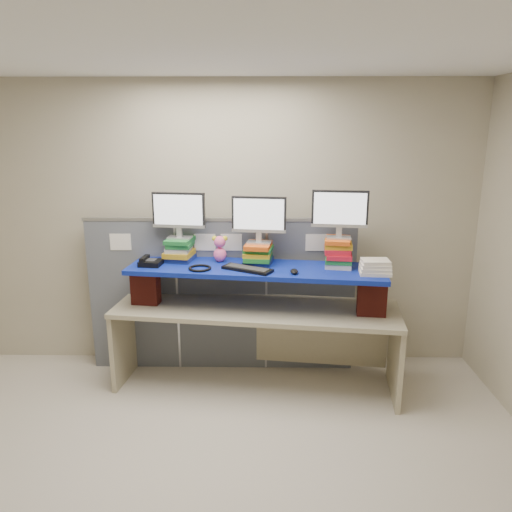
{
  "coord_description": "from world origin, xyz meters",
  "views": [
    {
      "loc": [
        0.39,
        -2.82,
        2.39
      ],
      "look_at": [
        0.34,
        1.42,
        1.26
      ],
      "focal_mm": 35.0,
      "sensor_mm": 36.0,
      "label": 1
    }
  ],
  "objects_px": {
    "desk_phone": "(150,262)",
    "keyboard": "(247,269)",
    "monitor_center": "(259,217)",
    "desk": "(256,323)",
    "monitor_right": "(340,211)",
    "blue_board": "(256,269)",
    "monitor_left": "(179,213)"
  },
  "relations": [
    {
      "from": "desk",
      "to": "keyboard",
      "type": "xyz_separation_m",
      "value": [
        -0.07,
        -0.11,
        0.55
      ]
    },
    {
      "from": "desk",
      "to": "monitor_left",
      "type": "height_order",
      "value": "monitor_left"
    },
    {
      "from": "monitor_left",
      "to": "monitor_center",
      "type": "height_order",
      "value": "monitor_left"
    },
    {
      "from": "monitor_left",
      "to": "keyboard",
      "type": "distance_m",
      "value": 0.83
    },
    {
      "from": "blue_board",
      "to": "keyboard",
      "type": "relative_size",
      "value": 4.9
    },
    {
      "from": "monitor_center",
      "to": "monitor_right",
      "type": "height_order",
      "value": "monitor_right"
    },
    {
      "from": "blue_board",
      "to": "monitor_left",
      "type": "height_order",
      "value": "monitor_left"
    },
    {
      "from": "keyboard",
      "to": "monitor_left",
      "type": "bearing_deg",
      "value": -177.94
    },
    {
      "from": "monitor_left",
      "to": "monitor_right",
      "type": "bearing_deg",
      "value": 0.0
    },
    {
      "from": "blue_board",
      "to": "monitor_left",
      "type": "xyz_separation_m",
      "value": [
        -0.7,
        0.21,
        0.47
      ]
    },
    {
      "from": "blue_board",
      "to": "monitor_right",
      "type": "xyz_separation_m",
      "value": [
        0.72,
        0.03,
        0.52
      ]
    },
    {
      "from": "desk_phone",
      "to": "keyboard",
      "type": "bearing_deg",
      "value": -2.76
    },
    {
      "from": "monitor_center",
      "to": "desk_phone",
      "type": "height_order",
      "value": "monitor_center"
    },
    {
      "from": "blue_board",
      "to": "desk",
      "type": "bearing_deg",
      "value": -96.85
    },
    {
      "from": "desk",
      "to": "desk_phone",
      "type": "height_order",
      "value": "desk_phone"
    },
    {
      "from": "keyboard",
      "to": "blue_board",
      "type": "bearing_deg",
      "value": 85.22
    },
    {
      "from": "monitor_left",
      "to": "monitor_right",
      "type": "distance_m",
      "value": 1.44
    },
    {
      "from": "monitor_right",
      "to": "desk",
      "type": "bearing_deg",
      "value": -170.6
    },
    {
      "from": "desk",
      "to": "monitor_right",
      "type": "bearing_deg",
      "value": 9.4
    },
    {
      "from": "blue_board",
      "to": "monitor_right",
      "type": "bearing_deg",
      "value": 9.4
    },
    {
      "from": "monitor_left",
      "to": "keyboard",
      "type": "relative_size",
      "value": 1.05
    },
    {
      "from": "monitor_right",
      "to": "keyboard",
      "type": "height_order",
      "value": "monitor_right"
    },
    {
      "from": "keyboard",
      "to": "desk_phone",
      "type": "distance_m",
      "value": 0.89
    },
    {
      "from": "desk",
      "to": "monitor_left",
      "type": "relative_size",
      "value": 5.43
    },
    {
      "from": "blue_board",
      "to": "monitor_right",
      "type": "relative_size",
      "value": 4.67
    },
    {
      "from": "blue_board",
      "to": "monitor_center",
      "type": "relative_size",
      "value": 4.67
    },
    {
      "from": "blue_board",
      "to": "keyboard",
      "type": "distance_m",
      "value": 0.14
    },
    {
      "from": "blue_board",
      "to": "keyboard",
      "type": "height_order",
      "value": "keyboard"
    },
    {
      "from": "monitor_left",
      "to": "keyboard",
      "type": "bearing_deg",
      "value": -19.58
    },
    {
      "from": "monitor_center",
      "to": "desk_phone",
      "type": "bearing_deg",
      "value": -168.04
    },
    {
      "from": "monitor_center",
      "to": "desk_phone",
      "type": "xyz_separation_m",
      "value": [
        -0.97,
        -0.08,
        -0.4
      ]
    },
    {
      "from": "keyboard",
      "to": "desk_phone",
      "type": "height_order",
      "value": "desk_phone"
    }
  ]
}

